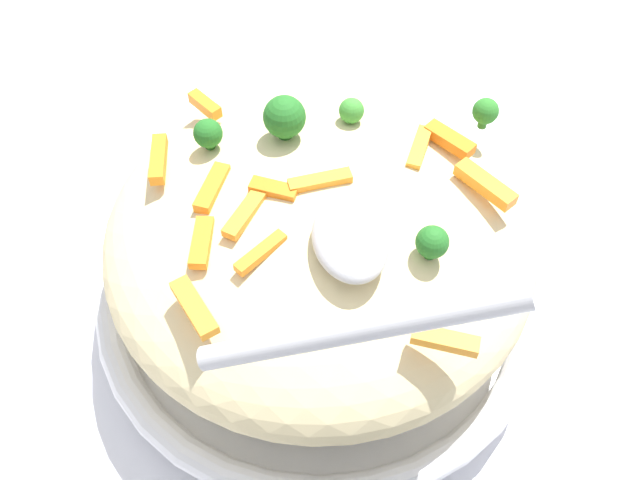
{
  "coord_description": "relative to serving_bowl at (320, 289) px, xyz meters",
  "views": [
    {
      "loc": [
        -0.26,
        0.05,
        0.43
      ],
      "look_at": [
        0.0,
        0.0,
        0.08
      ],
      "focal_mm": 38.22,
      "sensor_mm": 36.0,
      "label": 1
    }
  ],
  "objects": [
    {
      "name": "carrot_piece_10",
      "position": [
        0.02,
        -0.09,
        0.11
      ],
      "size": [
        0.03,
        0.03,
        0.01
      ],
      "primitive_type": "cube",
      "rotation": [
        0.0,
        0.0,
        0.61
      ],
      "color": "orange",
      "rests_on": "pasta_mound"
    },
    {
      "name": "broccoli_floret_1",
      "position": [
        0.04,
        0.01,
        0.13
      ],
      "size": [
        0.03,
        0.03,
        0.03
      ],
      "color": "#205B1C",
      "rests_on": "pasta_mound"
    },
    {
      "name": "broccoli_floret_4",
      "position": [
        0.05,
        0.06,
        0.12
      ],
      "size": [
        0.02,
        0.02,
        0.02
      ],
      "color": "#205B1C",
      "rests_on": "pasta_mound"
    },
    {
      "name": "carrot_piece_3",
      "position": [
        -0.04,
        -0.01,
        0.11
      ],
      "size": [
        0.04,
        0.03,
        0.01
      ],
      "primitive_type": "cube",
      "rotation": [
        0.0,
        0.0,
        3.6
      ],
      "color": "orange",
      "rests_on": "pasta_mound"
    },
    {
      "name": "ground_plane",
      "position": [
        0.0,
        0.0,
        -0.02
      ],
      "size": [
        2.4,
        2.4,
        0.0
      ],
      "primitive_type": "plane",
      "color": "silver"
    },
    {
      "name": "serving_spoon",
      "position": [
        -0.07,
        -0.0,
        0.13
      ],
      "size": [
        0.12,
        0.14,
        0.07
      ],
      "color": "#B7B7BC",
      "rests_on": "pasta_mound"
    },
    {
      "name": "carrot_piece_6",
      "position": [
        -0.07,
        0.08,
        0.11
      ],
      "size": [
        0.04,
        0.02,
        0.01
      ],
      "primitive_type": "cube",
      "rotation": [
        0.0,
        0.0,
        3.51
      ],
      "color": "orange",
      "rests_on": "pasta_mound"
    },
    {
      "name": "carrot_piece_2",
      "position": [
        0.01,
        0.06,
        0.11
      ],
      "size": [
        0.04,
        0.03,
        0.01
      ],
      "primitive_type": "cube",
      "rotation": [
        0.0,
        0.0,
        5.8
      ],
      "color": "orange",
      "rests_on": "pasta_mound"
    },
    {
      "name": "carrot_piece_8",
      "position": [
        -0.11,
        -0.04,
        0.11
      ],
      "size": [
        0.02,
        0.03,
        0.01
      ],
      "primitive_type": "cube",
      "rotation": [
        0.0,
        0.0,
        4.26
      ],
      "color": "orange",
      "rests_on": "pasta_mound"
    },
    {
      "name": "carrot_piece_13",
      "position": [
        -0.03,
        0.07,
        0.11
      ],
      "size": [
        0.03,
        0.02,
        0.01
      ],
      "primitive_type": "cube",
      "rotation": [
        0.0,
        0.0,
        6.04
      ],
      "color": "orange",
      "rests_on": "pasta_mound"
    },
    {
      "name": "carrot_piece_9",
      "position": [
        -0.0,
        0.0,
        0.12
      ],
      "size": [
        0.01,
        0.04,
        0.01
      ],
      "primitive_type": "cube",
      "rotation": [
        0.0,
        0.0,
        4.77
      ],
      "color": "orange",
      "rests_on": "pasta_mound"
    },
    {
      "name": "broccoli_floret_0",
      "position": [
        0.05,
        -0.03,
        0.12
      ],
      "size": [
        0.02,
        0.02,
        0.02
      ],
      "color": "#377928",
      "rests_on": "pasta_mound"
    },
    {
      "name": "broccoli_floret_2",
      "position": [
        -0.06,
        -0.05,
        0.12
      ],
      "size": [
        0.02,
        0.02,
        0.02
      ],
      "color": "#205B1C",
      "rests_on": "pasta_mound"
    },
    {
      "name": "carrot_piece_11",
      "position": [
        -0.04,
        0.04,
        0.11
      ],
      "size": [
        0.02,
        0.03,
        0.01
      ],
      "primitive_type": "cube",
      "rotation": [
        0.0,
        0.0,
        5.31
      ],
      "color": "orange",
      "rests_on": "pasta_mound"
    },
    {
      "name": "carrot_piece_0",
      "position": [
        -0.02,
        -0.1,
        0.11
      ],
      "size": [
        0.04,
        0.03,
        0.01
      ],
      "primitive_type": "cube",
      "rotation": [
        0.0,
        0.0,
        0.52
      ],
      "color": "orange",
      "rests_on": "pasta_mound"
    },
    {
      "name": "serving_bowl",
      "position": [
        0.0,
        0.0,
        0.0
      ],
      "size": [
        0.31,
        0.31,
        0.04
      ],
      "color": "silver",
      "rests_on": "ground_plane"
    },
    {
      "name": "carrot_piece_4",
      "position": [
        0.02,
        -0.07,
        0.11
      ],
      "size": [
        0.03,
        0.02,
        0.01
      ],
      "primitive_type": "cube",
      "rotation": [
        0.0,
        0.0,
        5.77
      ],
      "color": "orange",
      "rests_on": "pasta_mound"
    },
    {
      "name": "pasta_mound",
      "position": [
        0.0,
        0.0,
        0.06
      ],
      "size": [
        0.27,
        0.27,
        0.1
      ],
      "primitive_type": "ellipsoid",
      "color": "beige",
      "rests_on": "serving_bowl"
    },
    {
      "name": "carrot_piece_5",
      "position": [
        0.08,
        0.06,
        0.11
      ],
      "size": [
        0.03,
        0.02,
        0.01
      ],
      "primitive_type": "cube",
      "rotation": [
        0.0,
        0.0,
        0.57
      ],
      "color": "orange",
      "rests_on": "pasta_mound"
    },
    {
      "name": "carrot_piece_12",
      "position": [
        0.04,
        0.09,
        0.11
      ],
      "size": [
        0.04,
        0.01,
        0.01
      ],
      "primitive_type": "cube",
      "rotation": [
        0.0,
        0.0,
        3.02
      ],
      "color": "orange",
      "rests_on": "pasta_mound"
    },
    {
      "name": "broccoli_floret_3",
      "position": [
        0.03,
        -0.11,
        0.12
      ],
      "size": [
        0.02,
        0.02,
        0.02
      ],
      "color": "#296820",
      "rests_on": "pasta_mound"
    },
    {
      "name": "carrot_piece_7",
      "position": [
        0.0,
        0.03,
        0.11
      ],
      "size": [
        0.02,
        0.03,
        0.01
      ],
      "primitive_type": "cube",
      "rotation": [
        0.0,
        0.0,
        1.07
      ],
      "color": "orange",
      "rests_on": "pasta_mound"
    },
    {
      "name": "carrot_piece_1",
      "position": [
        -0.01,
        0.04,
        0.11
      ],
      "size": [
        0.04,
        0.03,
        0.01
      ],
      "primitive_type": "cube",
      "rotation": [
        0.0,
        0.0,
        2.47
      ],
      "color": "orange",
      "rests_on": "pasta_mound"
    }
  ]
}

